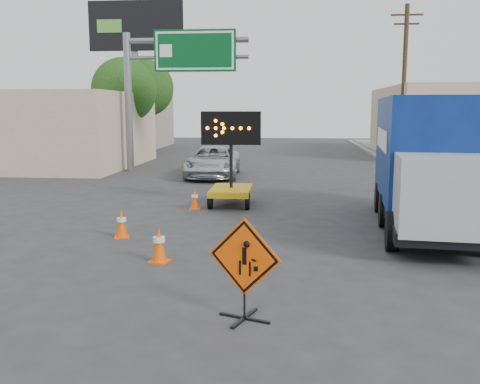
# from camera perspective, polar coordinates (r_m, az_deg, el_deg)

# --- Properties ---
(ground) EXTENTS (100.00, 100.00, 0.00)m
(ground) POSITION_cam_1_polar(r_m,az_deg,el_deg) (8.99, -5.76, -11.56)
(ground) COLOR #2D2D30
(ground) RESTS_ON ground
(curb_right) EXTENTS (0.40, 60.00, 0.12)m
(curb_right) POSITION_cam_1_polar(r_m,az_deg,el_deg) (24.08, 18.86, 1.07)
(curb_right) COLOR gray
(curb_right) RESTS_ON ground
(sidewalk_right) EXTENTS (4.00, 60.00, 0.15)m
(sidewalk_right) POSITION_cam_1_polar(r_m,az_deg,el_deg) (24.70, 24.06, 0.99)
(sidewalk_right) COLOR gray
(sidewalk_right) RESTS_ON ground
(storefront_left_near) EXTENTS (14.00, 10.00, 4.00)m
(storefront_left_near) POSITION_cam_1_polar(r_m,az_deg,el_deg) (32.34, -23.48, 6.14)
(storefront_left_near) COLOR #CAB592
(storefront_left_near) RESTS_ON ground
(storefront_left_far) EXTENTS (12.00, 10.00, 4.40)m
(storefront_left_far) POSITION_cam_1_polar(r_m,az_deg,el_deg) (45.44, -15.98, 7.36)
(storefront_left_far) COLOR gray
(storefront_left_far) RESTS_ON ground
(building_right_far) EXTENTS (10.00, 14.00, 4.60)m
(building_right_far) POSITION_cam_1_polar(r_m,az_deg,el_deg) (39.88, 22.35, 7.02)
(building_right_far) COLOR #CAB592
(building_right_far) RESTS_ON ground
(highway_gantry) EXTENTS (6.18, 0.38, 6.90)m
(highway_gantry) POSITION_cam_1_polar(r_m,az_deg,el_deg) (26.98, -7.64, 12.92)
(highway_gantry) COLOR slate
(highway_gantry) RESTS_ON ground
(billboard) EXTENTS (6.10, 0.54, 9.85)m
(billboard) POSITION_cam_1_polar(r_m,az_deg,el_deg) (35.82, -11.03, 15.49)
(billboard) COLOR slate
(billboard) RESTS_ON ground
(utility_pole_far) EXTENTS (1.80, 0.26, 9.00)m
(utility_pole_far) POSITION_cam_1_polar(r_m,az_deg,el_deg) (32.89, 17.08, 11.20)
(utility_pole_far) COLOR #46311E
(utility_pole_far) RESTS_ON ground
(tree_left_near) EXTENTS (3.71, 3.71, 6.03)m
(tree_left_near) POSITION_cam_1_polar(r_m,az_deg,el_deg) (31.79, -12.27, 10.54)
(tree_left_near) COLOR #46311E
(tree_left_near) RESTS_ON ground
(tree_left_far) EXTENTS (4.10, 4.10, 6.66)m
(tree_left_far) POSITION_cam_1_polar(r_m,az_deg,el_deg) (39.75, -10.09, 10.85)
(tree_left_far) COLOR #46311E
(tree_left_far) RESTS_ON ground
(construction_sign) EXTENTS (1.11, 0.80, 1.56)m
(construction_sign) POSITION_cam_1_polar(r_m,az_deg,el_deg) (7.98, 0.48, -7.94)
(construction_sign) COLOR black
(construction_sign) RESTS_ON ground
(arrow_board) EXTENTS (1.93, 2.16, 3.05)m
(arrow_board) POSITION_cam_1_polar(r_m,az_deg,el_deg) (17.46, -0.95, 0.80)
(arrow_board) COLOR #CC950B
(arrow_board) RESTS_ON ground
(pickup_truck) EXTENTS (2.58, 5.17, 1.41)m
(pickup_truck) POSITION_cam_1_polar(r_m,az_deg,el_deg) (24.81, -2.90, 3.25)
(pickup_truck) COLOR silver
(pickup_truck) RESTS_ON ground
(box_truck) EXTENTS (2.82, 7.39, 3.43)m
(box_truck) POSITION_cam_1_polar(r_m,az_deg,el_deg) (14.70, 19.25, 2.22)
(box_truck) COLOR black
(box_truck) RESTS_ON ground
(cone_a) EXTENTS (0.47, 0.47, 0.76)m
(cone_a) POSITION_cam_1_polar(r_m,az_deg,el_deg) (11.14, -8.63, -5.53)
(cone_a) COLOR #FF5305
(cone_a) RESTS_ON ground
(cone_b) EXTENTS (0.44, 0.44, 0.71)m
(cone_b) POSITION_cam_1_polar(r_m,az_deg,el_deg) (13.42, -12.51, -3.29)
(cone_b) COLOR #FF5305
(cone_b) RESTS_ON ground
(cone_c) EXTENTS (0.36, 0.36, 0.65)m
(cone_c) POSITION_cam_1_polar(r_m,az_deg,el_deg) (16.84, -4.85, -0.74)
(cone_c) COLOR #FF5305
(cone_c) RESTS_ON ground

